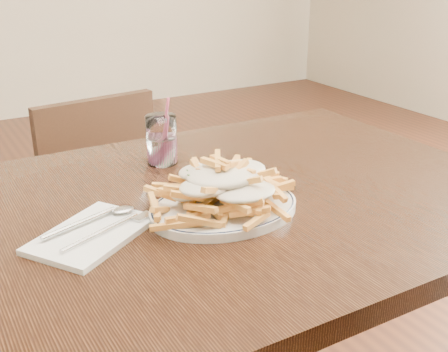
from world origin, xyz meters
TOP-DOWN VIEW (x-y plane):
  - table at (0.00, 0.00)m, footprint 1.20×0.80m
  - chair_far at (-0.00, 0.78)m, footprint 0.41×0.41m
  - fries_plate at (-0.00, -0.07)m, footprint 0.32×0.29m
  - loaded_fries at (-0.00, -0.07)m, footprint 0.26×0.20m
  - napkin at (-0.23, -0.04)m, footprint 0.23×0.22m
  - cutlery at (-0.23, -0.03)m, footprint 0.19×0.14m
  - water_glass at (0.01, 0.22)m, footprint 0.07×0.07m

SIDE VIEW (x-z plane):
  - chair_far at x=0.00m, z-range 0.05..0.84m
  - table at x=0.00m, z-range 0.30..1.05m
  - napkin at x=-0.23m, z-range 0.75..0.76m
  - fries_plate at x=0.00m, z-range 0.75..0.77m
  - cutlery at x=-0.23m, z-range 0.76..0.77m
  - water_glass at x=0.01m, z-range 0.72..0.87m
  - loaded_fries at x=0.00m, z-range 0.77..0.85m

